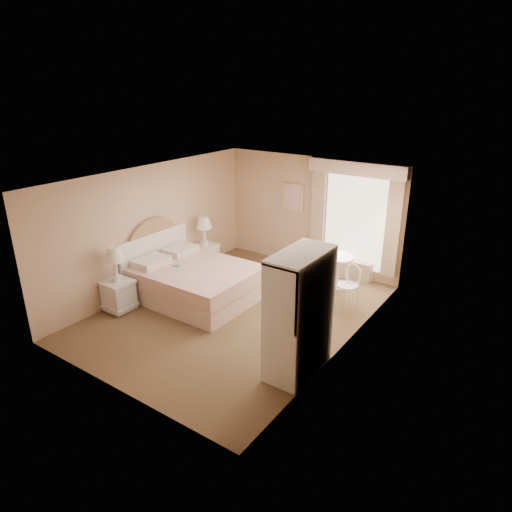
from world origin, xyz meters
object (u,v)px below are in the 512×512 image
Objects in this scene: nightstand_near at (118,287)px; bed at (190,279)px; armoire at (299,323)px; nightstand_far at (205,250)px; cafe_chair at (349,282)px; round_table at (338,266)px.

bed is at bearing 57.79° from nightstand_near.
bed is 1.23× the size of armoire.
nightstand_near is 1.02× the size of nightstand_far.
cafe_chair is (3.40, 2.62, 0.01)m from nightstand_near.
bed is 3.08m from armoire.
nightstand_near is (-0.73, -1.15, 0.08)m from bed.
cafe_chair reaches higher than round_table.
nightstand_near reaches higher than nightstand_far.
nightstand_near is at bearing -90.00° from nightstand_far.
nightstand_near is 2.44m from nightstand_far.
round_table is at bearing 44.66° from bed.
nightstand_near is 4.35m from round_table.
nightstand_near is 4.29m from cafe_chair.
nightstand_far is (-0.73, 1.28, 0.07)m from bed.
nightstand_near is 0.66× the size of armoire.
round_table is (2.14, 2.11, 0.06)m from bed.
round_table is 0.84m from cafe_chair.
nightstand_far is at bearing 149.23° from armoire.
armoire is (3.65, -2.17, 0.32)m from nightstand_far.
bed is 3.42× the size of round_table.
round_table is (2.87, 0.83, -0.01)m from nightstand_far.
armoire is (0.79, -3.01, 0.33)m from round_table.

